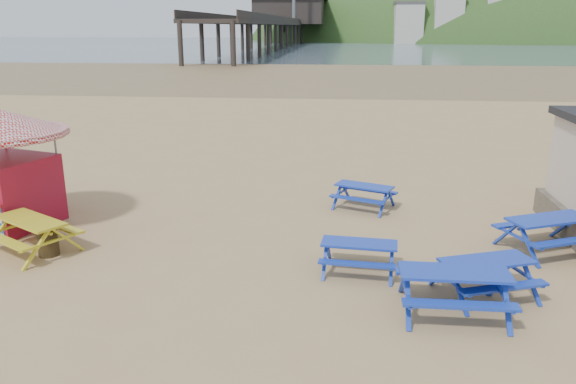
# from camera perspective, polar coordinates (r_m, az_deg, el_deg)

# --- Properties ---
(ground) EXTENTS (400.00, 400.00, 0.00)m
(ground) POSITION_cam_1_polar(r_m,az_deg,el_deg) (14.05, 0.95, -5.69)
(ground) COLOR tan
(ground) RESTS_ON ground
(wet_sand) EXTENTS (400.00, 400.00, 0.00)m
(wet_sand) POSITION_cam_1_polar(r_m,az_deg,el_deg) (68.18, 4.94, 11.96)
(wet_sand) COLOR olive
(wet_sand) RESTS_ON ground
(sea) EXTENTS (400.00, 400.00, 0.00)m
(sea) POSITION_cam_1_polar(r_m,az_deg,el_deg) (183.05, 5.60, 14.74)
(sea) COLOR #4C5F6D
(sea) RESTS_ON ground
(picnic_table_blue_b) EXTENTS (2.10, 1.92, 0.71)m
(picnic_table_blue_b) POSITION_cam_1_polar(r_m,az_deg,el_deg) (17.12, 7.71, -0.46)
(picnic_table_blue_b) COLOR #152DA1
(picnic_table_blue_b) RESTS_ON ground
(picnic_table_blue_c) EXTENTS (2.54, 2.34, 0.86)m
(picnic_table_blue_c) POSITION_cam_1_polar(r_m,az_deg,el_deg) (15.09, 24.87, -3.95)
(picnic_table_blue_c) COLOR #152DA1
(picnic_table_blue_c) RESTS_ON ground
(picnic_table_blue_d) EXTENTS (1.78, 1.49, 0.70)m
(picnic_table_blue_d) POSITION_cam_1_polar(r_m,az_deg,el_deg) (12.72, 7.20, -6.56)
(picnic_table_blue_d) COLOR #152DA1
(picnic_table_blue_d) RESTS_ON ground
(picnic_table_blue_e) EXTENTS (2.06, 1.66, 0.86)m
(picnic_table_blue_e) POSITION_cam_1_polar(r_m,az_deg,el_deg) (11.32, 16.42, -9.71)
(picnic_table_blue_e) COLOR #152DA1
(picnic_table_blue_e) RESTS_ON ground
(picnic_table_blue_f) EXTENTS (2.27, 2.05, 0.78)m
(picnic_table_blue_f) POSITION_cam_1_polar(r_m,az_deg,el_deg) (12.23, 19.38, -8.19)
(picnic_table_blue_f) COLOR #152DA1
(picnic_table_blue_f) RESTS_ON ground
(picnic_table_yellow) EXTENTS (2.54, 2.41, 0.84)m
(picnic_table_yellow) POSITION_cam_1_polar(r_m,az_deg,el_deg) (15.03, -24.55, -4.03)
(picnic_table_yellow) COLOR gold
(picnic_table_yellow) RESTS_ON ground
(ice_cream_kiosk) EXTENTS (4.51, 4.51, 3.23)m
(ice_cream_kiosk) POSITION_cam_1_polar(r_m,az_deg,el_deg) (16.92, -27.06, 3.53)
(ice_cream_kiosk) COLOR maroon
(ice_cream_kiosk) RESTS_ON ground
(litter_bin) EXTENTS (0.53, 0.53, 0.78)m
(litter_bin) POSITION_cam_1_polar(r_m,az_deg,el_deg) (14.67, -23.24, -4.47)
(litter_bin) COLOR #372813
(litter_bin) RESTS_ON ground
(pier) EXTENTS (24.00, 220.00, 39.29)m
(pier) POSITION_cam_1_polar(r_m,az_deg,el_deg) (192.15, 0.06, 16.52)
(pier) COLOR black
(pier) RESTS_ON ground
(headland_town) EXTENTS (264.00, 144.00, 108.00)m
(headland_town) POSITION_cam_1_polar(r_m,az_deg,el_deg) (258.88, 26.40, 11.44)
(headland_town) COLOR #2D4C1E
(headland_town) RESTS_ON ground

